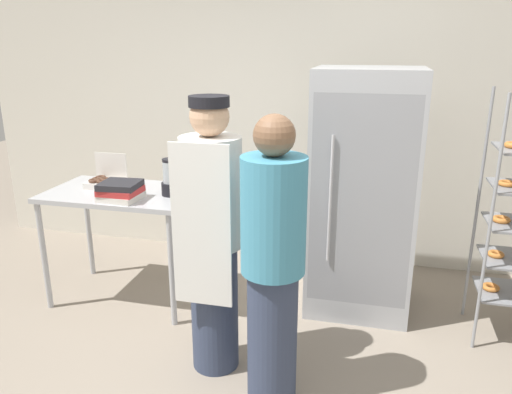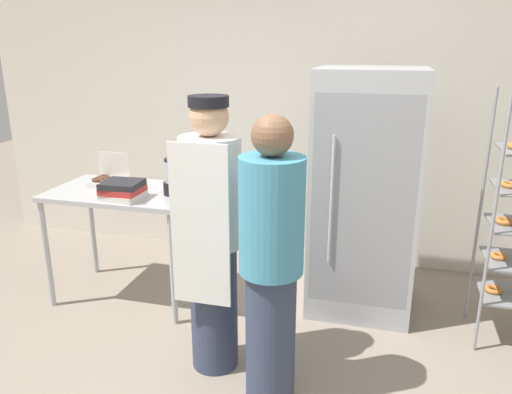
% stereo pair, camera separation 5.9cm
% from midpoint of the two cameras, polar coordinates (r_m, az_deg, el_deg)
% --- Properties ---
extents(back_wall, '(6.40, 0.12, 2.88)m').
position_cam_midpoint_polar(back_wall, '(4.61, 6.45, 10.35)').
color(back_wall, silver).
rests_on(back_wall, ground_plane).
extents(refrigerator, '(0.76, 0.70, 1.82)m').
position_cam_midpoint_polar(refrigerator, '(3.77, 12.77, 0.27)').
color(refrigerator, '#ADAFB5').
rests_on(refrigerator, ground_plane).
extents(prep_counter, '(1.12, 0.70, 0.90)m').
position_cam_midpoint_polar(prep_counter, '(3.99, -14.35, -0.68)').
color(prep_counter, '#ADAFB5').
rests_on(prep_counter, ground_plane).
extents(donut_box, '(0.28, 0.21, 0.25)m').
position_cam_midpoint_polar(donut_box, '(4.09, -16.11, 1.83)').
color(donut_box, silver).
rests_on(donut_box, prep_counter).
extents(blender_pitcher, '(0.15, 0.15, 0.28)m').
position_cam_midpoint_polar(blender_pitcher, '(3.75, -9.04, 2.09)').
color(blender_pitcher, black).
rests_on(blender_pitcher, prep_counter).
extents(binder_stack, '(0.29, 0.27, 0.13)m').
position_cam_midpoint_polar(binder_stack, '(3.73, -14.56, 0.77)').
color(binder_stack, silver).
rests_on(binder_stack, prep_counter).
extents(person_baker, '(0.36, 0.38, 1.71)m').
position_cam_midpoint_polar(person_baker, '(2.99, -4.50, -4.36)').
color(person_baker, '#333D56').
rests_on(person_baker, ground_plane).
extents(person_customer, '(0.35, 0.35, 1.65)m').
position_cam_midpoint_polar(person_customer, '(2.72, 2.37, -7.64)').
color(person_customer, '#333D56').
rests_on(person_customer, ground_plane).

